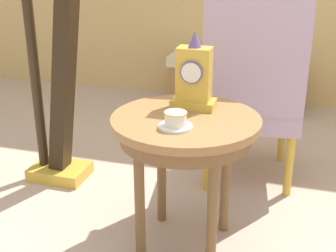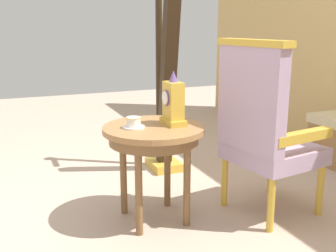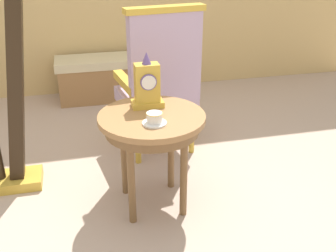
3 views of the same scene
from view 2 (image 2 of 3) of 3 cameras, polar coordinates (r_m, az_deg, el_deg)
ground_plane at (r=2.78m, az=-2.98°, el=-12.12°), size 10.00×10.00×0.00m
side_table at (r=2.52m, az=-1.99°, el=-1.82°), size 0.63×0.63×0.62m
teacup_left at (r=2.46m, az=-4.83°, el=0.42°), size 0.14×0.14×0.07m
mantel_clock at (r=2.52m, az=0.71°, el=3.22°), size 0.19×0.11×0.34m
armchair at (r=2.66m, az=13.14°, el=-0.15°), size 0.61×0.60×1.14m
harp at (r=3.40m, az=-0.41°, el=4.98°), size 0.40×0.24×1.72m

